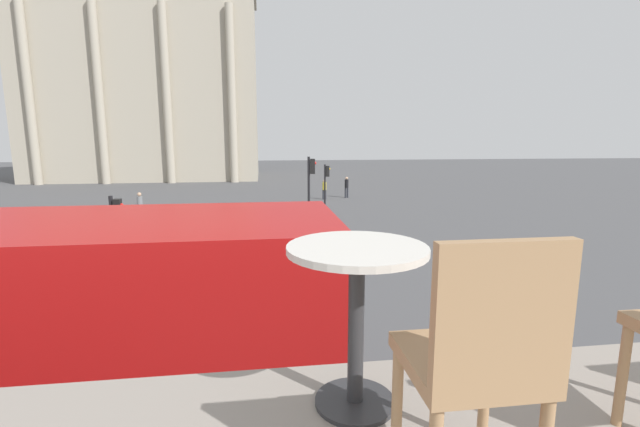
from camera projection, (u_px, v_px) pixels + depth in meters
cafe_dining_table at (357, 290)px, 1.83m from camera, size 0.60×0.60×0.73m
cafe_chair_0 at (479, 358)px, 1.30m from camera, size 0.40×0.40×0.91m
plaza_building_left at (149, 84)px, 53.45m from camera, size 27.02×15.22×23.39m
traffic_light_near at (116, 232)px, 12.85m from camera, size 0.42×0.24×3.26m
traffic_light_mid at (310, 188)px, 20.04m from camera, size 0.42×0.24×4.12m
traffic_light_far at (326, 182)px, 28.08m from camera, size 0.42×0.24×3.30m
pedestrian_yellow at (324, 188)px, 35.26m from camera, size 0.32×0.32×1.63m
pedestrian_black at (347, 186)px, 36.24m from camera, size 0.32×0.32×1.78m
pedestrian_blue at (146, 240)px, 16.73m from camera, size 0.32×0.32×1.73m
pedestrian_grey at (140, 205)px, 25.63m from camera, size 0.32×0.32×1.78m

